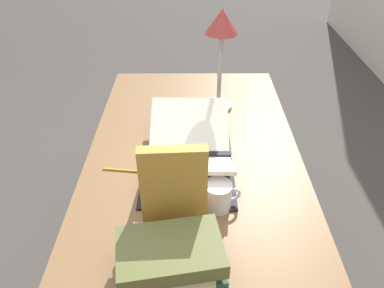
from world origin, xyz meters
TOP-DOWN VIEW (x-y plane):
  - reading_desk at (0.00, 0.00)m, footprint 1.56×0.78m
  - open_book at (-0.07, -0.02)m, footprint 0.54×0.32m
  - book_stack_tall at (0.42, -0.06)m, footprint 0.24×0.28m
  - book_standing_upright at (0.25, -0.06)m, footprint 0.04×0.18m
  - reading_lamp at (-0.43, 0.11)m, footprint 0.13×0.13m
  - coffee_mug at (0.18, 0.07)m, footprint 0.09×0.12m
  - pencil at (0.01, -0.24)m, footprint 0.03×0.16m

SIDE VIEW (x-z plane):
  - reading_desk at x=0.00m, z-range 0.29..1.05m
  - pencil at x=0.01m, z-range 0.76..0.77m
  - open_book at x=-0.07m, z-range 0.74..0.86m
  - coffee_mug at x=0.18m, z-range 0.76..0.85m
  - book_stack_tall at x=0.42m, z-range 0.76..0.87m
  - book_standing_upright at x=0.25m, z-range 0.76..1.04m
  - reading_lamp at x=-0.43m, z-range 0.87..1.30m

